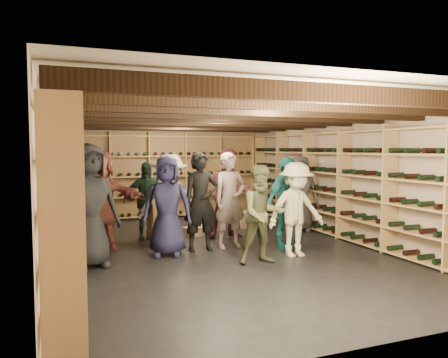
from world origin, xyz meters
name	(u,v)px	position (x,y,z in m)	size (l,w,h in m)	color
ground	(219,249)	(0.00, 0.00, 0.00)	(8.00, 8.00, 0.00)	black
walls	(219,180)	(0.00, 0.00, 1.20)	(5.52, 8.02, 2.40)	#B8A48F
ceiling	(219,110)	(0.00, 0.00, 2.40)	(5.50, 8.00, 0.01)	beige
ceiling_joists	(219,118)	(0.00, 0.00, 2.26)	(5.40, 7.12, 0.18)	black
wine_rack_left	(60,193)	(-2.57, 0.00, 1.08)	(0.32, 7.50, 2.15)	tan
wine_rack_right	(344,183)	(2.57, 0.00, 1.08)	(0.32, 7.50, 2.15)	tan
wine_rack_back	(167,175)	(0.00, 3.83, 1.07)	(4.70, 0.30, 2.15)	tan
crate_stack_left	(162,216)	(-0.72, 1.30, 0.42)	(0.54, 0.40, 0.85)	#A47F56
crate_stack_right	(247,219)	(1.32, 1.76, 0.17)	(0.54, 0.40, 0.34)	#A47F56
crate_loose	(197,231)	(0.00, 1.30, 0.09)	(0.50, 0.33, 0.17)	#A47F56
person_0	(89,206)	(-2.18, -0.43, 0.91)	(0.89, 0.58, 1.83)	black
person_1	(201,202)	(-0.32, 0.00, 0.84)	(0.61, 0.40, 1.68)	black
person_2	(263,214)	(0.29, -1.13, 0.75)	(0.73, 0.57, 1.50)	#525839
person_3	(296,210)	(0.98, -0.92, 0.76)	(0.98, 0.57, 1.52)	beige
person_4	(286,203)	(1.09, -0.38, 0.80)	(0.94, 0.39, 1.60)	teal
person_5	(99,199)	(-1.93, 0.73, 0.87)	(1.61, 0.51, 1.74)	brown
person_6	(167,206)	(-0.94, -0.11, 0.81)	(0.79, 0.52, 1.62)	#1F1F44
person_7	(230,200)	(0.22, 0.05, 0.84)	(0.61, 0.40, 1.68)	gray
person_8	(230,193)	(0.54, 0.83, 0.87)	(0.85, 0.66, 1.74)	#4F1F22
person_9	(170,201)	(-0.77, 0.42, 0.82)	(1.06, 0.61, 1.65)	#AEA69E
person_10	(146,200)	(-1.02, 1.30, 0.75)	(0.87, 0.36, 1.49)	#254730
person_12	(300,193)	(2.18, 0.96, 0.80)	(0.78, 0.51, 1.60)	#39383E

